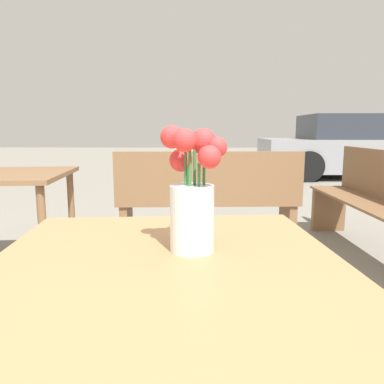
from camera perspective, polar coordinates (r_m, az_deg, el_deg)
name	(u,v)px	position (r m, az deg, el deg)	size (l,w,h in m)	color
table_front	(167,304)	(0.90, -3.76, -16.65)	(0.89, 0.99, 0.72)	#9E7047
flower_vase	(193,202)	(0.92, 0.09, -1.50)	(0.16, 0.14, 0.31)	silver
bench_near	(383,201)	(3.23, 27.04, -1.19)	(0.43, 1.85, 0.85)	brown
bench_middle	(208,201)	(2.95, 2.46, -1.44)	(1.45, 0.42, 0.85)	brown
parked_car	(355,148)	(8.75, 23.54, 6.21)	(3.88, 1.83, 1.31)	gray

